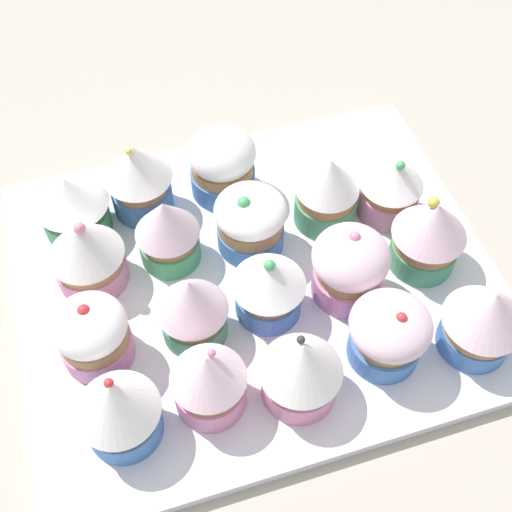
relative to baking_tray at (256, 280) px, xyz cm
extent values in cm
cube|color=#B2A899|center=(0.00, 0.00, -2.10)|extent=(180.00, 180.00, 3.00)
cube|color=silver|center=(0.00, 0.00, 0.00)|extent=(40.91, 33.82, 1.20)
cylinder|color=#477AC6|center=(-13.34, -10.35, 1.87)|extent=(5.62, 5.62, 2.54)
cylinder|color=#AD7F51|center=(-13.34, -10.35, 3.72)|extent=(5.11, 5.11, 1.17)
cone|color=white|center=(-13.34, -10.35, 6.16)|extent=(6.15, 6.15, 3.69)
sphere|color=red|center=(-13.30, -9.99, 7.90)|extent=(0.69, 0.69, 0.69)
cylinder|color=pink|center=(-6.67, -9.94, 1.91)|extent=(5.45, 5.45, 2.63)
cylinder|color=#AD7F51|center=(-6.67, -9.94, 3.85)|extent=(5.00, 5.00, 1.24)
cone|color=silver|center=(-6.67, -9.94, 5.97)|extent=(5.69, 5.69, 3.00)
sphere|color=pink|center=(-6.17, -9.58, 7.38)|extent=(0.62, 0.62, 0.62)
cylinder|color=pink|center=(0.47, -11.16, 1.80)|extent=(5.84, 5.84, 2.41)
cylinder|color=#AD7F51|center=(0.47, -11.16, 3.53)|extent=(5.27, 5.27, 1.05)
cone|color=white|center=(0.47, -11.16, 5.92)|extent=(6.29, 6.29, 3.72)
sphere|color=#333338|center=(-0.02, -10.58, 7.68)|extent=(0.62, 0.62, 0.62)
cylinder|color=#477AC6|center=(7.48, -10.09, 1.76)|extent=(5.70, 5.70, 2.32)
cylinder|color=#AD7F51|center=(7.48, -10.09, 3.46)|extent=(5.04, 5.04, 1.07)
ellipsoid|color=silver|center=(7.48, -10.09, 5.03)|extent=(6.35, 6.35, 3.44)
sphere|color=red|center=(7.86, -10.51, 6.62)|extent=(0.85, 0.85, 0.85)
cylinder|color=#477AC6|center=(14.76, -11.39, 1.75)|extent=(5.76, 5.76, 2.30)
cylinder|color=#AD7F51|center=(14.76, -11.39, 3.59)|extent=(5.53, 5.53, 1.38)
cone|color=silver|center=(14.76, -11.39, 6.09)|extent=(6.40, 6.40, 3.61)
cylinder|color=pink|center=(-14.17, -3.47, 1.79)|extent=(5.68, 5.68, 2.37)
cylinder|color=#AD7F51|center=(-14.17, -3.47, 3.54)|extent=(5.36, 5.36, 1.13)
ellipsoid|color=white|center=(-14.17, -3.47, 5.14)|extent=(5.78, 5.78, 3.47)
sphere|color=red|center=(-14.18, -3.15, 6.73)|extent=(0.99, 0.99, 0.99)
cylinder|color=#4C9E6B|center=(-6.36, -3.78, 1.75)|extent=(5.29, 5.29, 2.31)
cylinder|color=#AD7F51|center=(-6.36, -3.78, 3.52)|extent=(4.77, 4.77, 1.22)
cone|color=silver|center=(-6.36, -3.78, 6.01)|extent=(5.70, 5.70, 3.76)
cylinder|color=#477AC6|center=(0.19, -3.43, 1.79)|extent=(5.47, 5.47, 2.38)
cylinder|color=#AD7F51|center=(0.19, -3.43, 3.67)|extent=(4.97, 4.97, 1.38)
cone|color=white|center=(0.19, -3.43, 5.77)|extent=(6.05, 6.05, 2.81)
sphere|color=#4CB266|center=(0.37, -3.51, 7.03)|extent=(0.93, 0.93, 0.93)
cylinder|color=pink|center=(6.85, -3.59, 1.86)|extent=(5.81, 5.81, 2.53)
cylinder|color=#AD7F51|center=(6.85, -3.59, 3.66)|extent=(5.23, 5.23, 1.05)
ellipsoid|color=silver|center=(6.85, -3.59, 5.43)|extent=(6.37, 6.37, 4.15)
sphere|color=pink|center=(7.08, -3.14, 7.35)|extent=(1.00, 1.00, 1.00)
cylinder|color=#4C9E6B|center=(14.32, -2.71, 1.83)|extent=(5.77, 5.77, 2.46)
cylinder|color=#AD7F51|center=(14.32, -2.71, 3.81)|extent=(5.48, 5.48, 1.48)
cone|color=silver|center=(14.32, -2.71, 6.39)|extent=(6.30, 6.30, 3.69)
sphere|color=#EAD64C|center=(14.14, -2.21, 8.09)|extent=(0.97, 0.97, 0.97)
cylinder|color=pink|center=(-13.45, 4.01, 1.77)|extent=(6.07, 6.07, 2.33)
cylinder|color=#AD7F51|center=(-13.45, 4.01, 3.51)|extent=(5.74, 5.74, 1.16)
cone|color=white|center=(-13.45, 4.01, 6.06)|extent=(6.34, 6.34, 3.93)
sphere|color=pink|center=(-13.25, 3.66, 7.88)|extent=(0.95, 0.95, 0.95)
cylinder|color=#4C9E6B|center=(-6.54, 4.27, 1.77)|extent=(5.28, 5.28, 2.33)
cylinder|color=#AD7F51|center=(-6.54, 4.27, 3.50)|extent=(4.82, 4.82, 1.14)
cone|color=silver|center=(-6.54, 4.27, 5.93)|extent=(5.55, 5.55, 3.72)
cylinder|color=#477AC6|center=(0.60, 3.58, 1.73)|extent=(5.90, 5.90, 2.26)
cylinder|color=#AD7F51|center=(0.60, 3.58, 3.55)|extent=(5.66, 5.66, 1.37)
ellipsoid|color=white|center=(0.60, 3.58, 5.17)|extent=(6.27, 6.27, 3.11)
sphere|color=#4CB266|center=(0.01, 3.41, 6.54)|extent=(1.17, 1.17, 1.17)
cylinder|color=#4C9E6B|center=(7.90, 4.35, 1.99)|extent=(5.57, 5.57, 2.78)
cylinder|color=#AD7F51|center=(7.90, 4.35, 4.02)|extent=(5.17, 5.17, 1.29)
cone|color=white|center=(7.90, 4.35, 6.46)|extent=(5.62, 5.62, 3.58)
cylinder|color=pink|center=(13.71, 3.50, 1.97)|extent=(5.43, 5.43, 2.74)
cylinder|color=#AD7F51|center=(13.71, 3.50, 3.85)|extent=(4.98, 4.98, 1.02)
cone|color=white|center=(13.71, 3.50, 5.76)|extent=(5.70, 5.70, 2.81)
sphere|color=#4CB266|center=(13.89, 3.11, 7.04)|extent=(0.83, 0.83, 0.83)
cylinder|color=#4C9E6B|center=(-13.88, 9.93, 1.77)|extent=(6.00, 6.00, 2.34)
cylinder|color=#AD7F51|center=(-13.88, 9.93, 3.48)|extent=(5.29, 5.29, 1.08)
cone|color=white|center=(-13.88, 9.93, 5.58)|extent=(6.61, 6.61, 3.12)
cylinder|color=#477AC6|center=(-7.69, 10.59, 1.95)|extent=(5.56, 5.56, 2.69)
cylinder|color=#AD7F51|center=(-7.69, 10.59, 4.03)|extent=(4.92, 4.92, 1.48)
cone|color=white|center=(-7.69, 10.59, 6.56)|extent=(6.13, 6.13, 3.58)
sphere|color=#EAD64C|center=(-8.06, 10.33, 8.26)|extent=(0.63, 0.63, 0.63)
cylinder|color=#477AC6|center=(-0.45, 10.54, 1.85)|extent=(6.06, 6.06, 2.50)
cylinder|color=#AD7F51|center=(-0.45, 10.54, 3.70)|extent=(5.69, 5.69, 1.19)
ellipsoid|color=white|center=(-0.45, 10.54, 5.52)|extent=(6.23, 6.23, 4.09)
camera|label=1|loc=(-9.48, -30.75, 48.35)|focal=46.44mm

